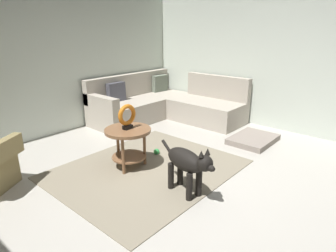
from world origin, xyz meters
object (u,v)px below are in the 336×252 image
Objects in this scene: sectional_couch at (165,105)px; dog at (188,163)px; side_table at (128,138)px; torus_sculpture at (127,116)px; dog_bed_mat at (253,139)px; dog_toy_ball at (157,152)px.

dog is (-1.97, -2.08, 0.09)m from sectional_couch.
sectional_couch is 2.86m from dog.
torus_sculpture is (-0.00, -0.00, 0.29)m from side_table.
torus_sculpture is 0.39× the size of dog.
side_table is at bearing 82.87° from torus_sculpture.
dog is at bearing -91.45° from side_table.
dog_toy_ball is at bearing 148.62° from dog_bed_mat.
sectional_couch reaches higher than torus_sculpture.
side_table is 0.75× the size of dog_bed_mat.
sectional_couch is at bearing 37.67° from dog_toy_ball.
side_table is at bearing 156.15° from dog_bed_mat.
torus_sculpture reaches higher than side_table.
side_table reaches higher than dog_toy_ball.
dog_toy_ball is (0.53, -0.00, -0.37)m from side_table.
sectional_couch is 2.67× the size of dog.
torus_sculpture is at bearing -80.74° from dog.
torus_sculpture is at bearing 179.93° from dog_toy_ball.
dog_toy_ball is (-1.40, 0.86, -0.00)m from dog_bed_mat.
torus_sculpture is (-1.94, -1.09, 0.42)m from sectional_couch.
torus_sculpture is 3.67× the size of dog_toy_ball.
side_table is 1.84× the size of torus_sculpture.
side_table reaches higher than dog_bed_mat.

